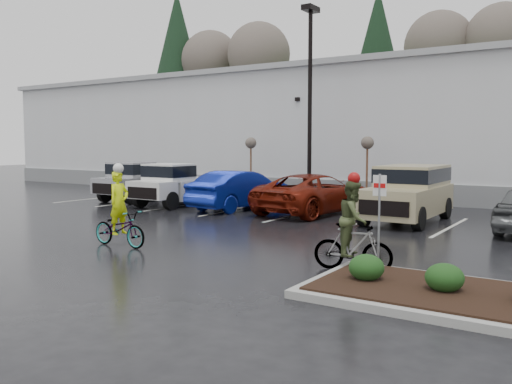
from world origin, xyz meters
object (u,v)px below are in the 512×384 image
Objects in this scene: sapling_west at (251,146)px; pickup_silver at (144,181)px; sapling_mid at (367,146)px; car_blue at (240,190)px; car_red at (315,194)px; lamppost at (310,83)px; cyclist_olive at (353,235)px; suv_tan at (407,194)px; pickup_white at (182,184)px; cyclist_hivis at (119,221)px; fire_lane_sign at (379,211)px.

sapling_west reaches higher than pickup_silver.
sapling_mid is 0.63× the size of car_blue.
pickup_silver is 0.89× the size of car_red.
sapling_west reaches higher than car_blue.
lamppost reaches higher than cyclist_olive.
sapling_mid is 0.63× the size of suv_tan.
car_blue is 2.30× the size of cyclist_olive.
pickup_white is 0.89× the size of car_red.
sapling_west is 1.38× the size of cyclist_hivis.
car_blue is 0.87× the size of car_red.
cyclist_hivis is at bearing -87.23° from lamppost.
fire_lane_sign is 0.84m from cyclist_olive.
cyclist_hivis is (5.33, -8.83, -0.26)m from pickup_white.
sapling_west is at bearing 180.00° from sapling_mid.
suv_tan is at bearing -24.49° from sapling_west.
cyclist_hivis is at bearing 109.77° from car_blue.
fire_lane_sign reaches higher than pickup_white.
sapling_mid is (2.50, 1.00, -2.96)m from lamppost.
sapling_west is at bearing 19.26° from cyclist_hivis.
suv_tan is at bearing -30.82° from lamppost.
sapling_west is at bearing 47.37° from pickup_silver.
fire_lane_sign is at bearing -102.04° from cyclist_olive.
pickup_silver is at bearing -158.25° from sapling_mid.
lamppost reaches higher than cyclist_hivis.
sapling_mid is 5.83m from suv_tan.
pickup_silver is (-10.27, -4.10, -1.75)m from sapling_mid.
lamppost is at bearing 19.94° from cyclist_olive.
car_blue is at bearing 1.92° from pickup_white.
sapling_west is 5.84m from pickup_silver.
sapling_mid is 6.40m from car_blue.
pickup_silver is at bearing 48.39° from cyclist_olive.
car_blue is at bearing 35.33° from cyclist_olive.
pickup_silver is at bearing -158.27° from lamppost.
cyclist_hivis is at bearing -58.88° from pickup_white.
cyclist_olive is (5.33, -8.67, 0.00)m from car_red.
cyclist_hivis reaches higher than pickup_white.
pickup_silver is at bearing -132.63° from sapling_west.
sapling_mid is 11.20m from pickup_silver.
suv_tan is (9.83, -4.47, -1.70)m from sapling_west.
car_blue is at bearing 138.67° from fire_lane_sign.
cyclist_hivis is (0.61, -12.58, -4.97)m from lamppost.
suv_tan is (-1.97, 8.33, -0.38)m from fire_lane_sign.
car_red is at bearing -59.01° from lamppost.
suv_tan is (3.33, -4.47, -1.70)m from sapling_mid.
sapling_mid reaches higher than fire_lane_sign.
car_blue is at bearing -130.70° from sapling_mid.
sapling_west reaches higher than car_red.
suv_tan is 2.20× the size of cyclist_hivis.
lamppost reaches higher than suv_tan.
suv_tan is at bearing 103.34° from fire_lane_sign.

